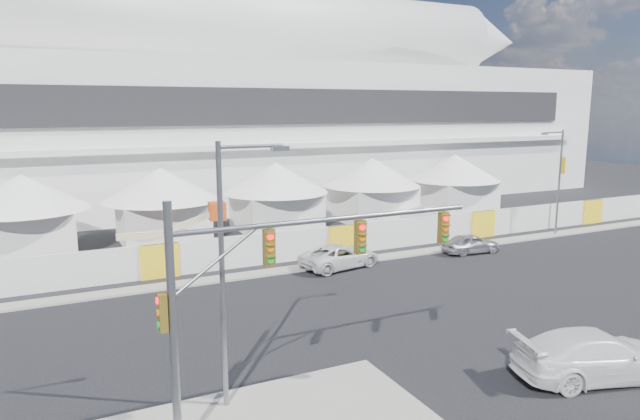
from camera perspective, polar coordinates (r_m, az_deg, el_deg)
name	(u,v)px	position (r m, az deg, el deg)	size (l,w,h in m)	color
ground	(381,354)	(23.70, 6.14, -14.09)	(160.00, 160.00, 0.00)	black
far_curb	(520,239)	(45.13, 19.38, -2.73)	(80.00, 1.20, 0.12)	gray
stadium	(247,110)	(63.08, -7.31, 9.91)	(80.00, 24.80, 21.98)	silver
tent_row	(221,194)	(44.41, -9.87, 1.56)	(53.40, 8.40, 5.40)	white
hoarding_fence	(342,240)	(38.17, 2.25, -3.00)	(70.00, 0.25, 2.00)	silver
scaffold_tower	(537,137)	(79.20, 20.88, 6.88)	(4.40, 4.40, 12.00)	#595B60
sedan_silver	(471,243)	(39.86, 14.85, -3.25)	(3.96, 1.59, 1.35)	#ABAAAF
pickup_curb	(340,256)	(35.15, 2.01, -4.63)	(5.18, 2.39, 1.44)	silver
pickup_near	(597,355)	(23.57, 25.95, -12.91)	(6.12, 2.49, 1.78)	white
lot_car_a	(431,217)	(47.65, 11.01, -0.73)	(4.97, 1.73, 1.64)	white
traffic_mast	(249,305)	(16.60, -7.16, -9.41)	(10.04, 0.70, 7.20)	gray
streetlight_median	(229,258)	(18.16, -9.12, -4.75)	(2.38, 0.24, 8.59)	gray
streetlight_curb	(558,175)	(46.89, 22.70, 3.27)	(2.39, 0.54, 8.07)	slate
boom_lift	(143,253)	(36.05, -17.24, -4.16)	(7.84, 2.16, 3.93)	#C24112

